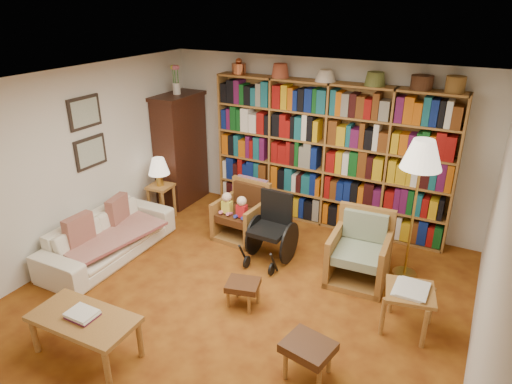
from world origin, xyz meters
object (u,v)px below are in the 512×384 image
Objects in this scene: coffee_table at (84,321)px; side_table_lamp at (161,195)px; armchair_sage at (361,253)px; armchair_leather at (244,214)px; floor_lamp at (421,160)px; footstool_b at (308,349)px; sofa at (109,237)px; wheelchair at (272,230)px; side_table_papers at (410,296)px; footstool_a at (243,286)px.

side_table_lamp is at bearing 114.63° from coffee_table.
armchair_leather is at bearing 171.30° from armchair_sage.
floor_lamp reaches higher than footstool_b.
wheelchair is (2.00, 0.99, 0.14)m from sofa.
floor_lamp is (2.36, 0.02, 1.22)m from armchair_leather.
floor_lamp is at bearing 101.35° from side_table_papers.
armchair_sage is 3.30m from coffee_table.
side_table_papers is (0.73, -0.76, 0.08)m from armchair_sage.
footstool_b is (3.22, -0.76, 0.02)m from sofa.
footstool_b is (-0.69, -1.11, -0.11)m from side_table_papers.
coffee_table is at bearing -159.68° from footstool_b.
side_table_papers is 3.31m from coffee_table.
wheelchair reaches higher than side_table_lamp.
wheelchair is 1.86× the size of footstool_b.
armchair_sage is at bearing 133.87° from side_table_papers.
armchair_leather reaches higher than sofa.
floor_lamp is at bearing 30.40° from armchair_sage.
side_table_papers is 1.81m from footstool_a.
sofa is 3.31m from footstool_b.
wheelchair reaches higher than footstool_a.
coffee_table reaches higher than footstool_a.
wheelchair reaches higher than coffee_table.
armchair_sage is at bearing 91.11° from footstool_b.
wheelchair is at bearing 125.08° from footstool_b.
armchair_leather is at bearing 4.75° from side_table_lamp.
footstool_a is at bearing -135.42° from floor_lamp.
footstool_a is at bearing -93.79° from sofa.
side_table_papers reaches higher than footstool_a.
coffee_table is at bearing -108.20° from wheelchair.
floor_lamp is at bearing 0.46° from armchair_leather.
side_table_papers is (3.91, 0.35, 0.13)m from sofa.
sofa is 1.93m from armchair_leather.
wheelchair is 1.60× the size of side_table_papers.
footstool_b is (3.32, -2.03, -0.09)m from side_table_lamp.
side_table_lamp is 0.64× the size of armchair_sage.
floor_lamp is (3.80, 0.14, 1.16)m from side_table_lamp.
footstool_b is at bearing -48.69° from armchair_leather.
side_table_lamp is 1.44m from armchair_leather.
floor_lamp is at bearing 13.95° from wheelchair.
side_table_lamp is 3.89m from footstool_b.
armchair_leather is (1.33, 1.39, 0.06)m from sofa.
wheelchair is 2.17× the size of footstool_a.
coffee_table is (-0.16, -2.90, 0.06)m from armchair_leather.
armchair_sage reaches higher than footstool_b.
side_table_lamp is 1.12× the size of footstool_b.
armchair_sage is (1.85, -0.28, -0.01)m from armchair_leather.
armchair_sage is 1.59m from footstool_a.
side_table_papers is (2.57, -1.04, 0.08)m from armchair_leather.
armchair_sage is 1.86m from footstool_b.
footstool_a is (0.83, -1.49, -0.09)m from armchair_leather.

